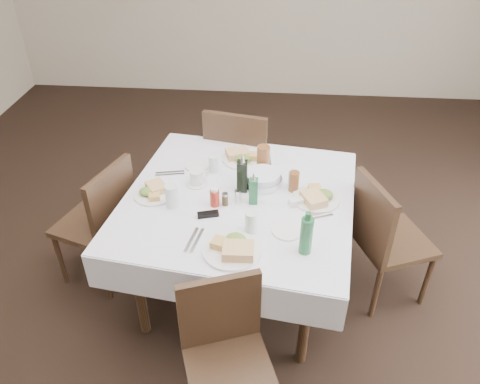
{
  "coord_description": "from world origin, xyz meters",
  "views": [
    {
      "loc": [
        0.15,
        -2.04,
        2.39
      ],
      "look_at": [
        -0.03,
        0.19,
        0.8
      ],
      "focal_mm": 35.0,
      "sensor_mm": 36.0,
      "label": 1
    }
  ],
  "objects_px": {
    "chair_south": "(225,347)",
    "ketchup_bottle": "(215,197)",
    "oil_cruet_green": "(254,190)",
    "water_s": "(251,222)",
    "chair_west": "(103,218)",
    "water_n": "(213,164)",
    "water_e": "(293,179)",
    "water_w": "(172,196)",
    "chair_north": "(239,159)",
    "chair_east": "(383,234)",
    "oil_cruet_dark": "(242,175)",
    "coffee_mug": "(197,178)",
    "dining_table": "(238,207)",
    "bread_basket": "(263,179)",
    "green_bottle": "(306,235)"
  },
  "relations": [
    {
      "from": "chair_south",
      "to": "ketchup_bottle",
      "type": "relative_size",
      "value": 7.16
    },
    {
      "from": "oil_cruet_green",
      "to": "water_s",
      "type": "bearing_deg",
      "value": -89.05
    },
    {
      "from": "chair_west",
      "to": "water_n",
      "type": "relative_size",
      "value": 8.08
    },
    {
      "from": "water_n",
      "to": "oil_cruet_green",
      "type": "relative_size",
      "value": 0.54
    },
    {
      "from": "water_n",
      "to": "water_e",
      "type": "bearing_deg",
      "value": -15.22
    },
    {
      "from": "water_w",
      "to": "water_n",
      "type": "bearing_deg",
      "value": 64.05
    },
    {
      "from": "water_s",
      "to": "chair_north",
      "type": "bearing_deg",
      "value": 98.21
    },
    {
      "from": "chair_north",
      "to": "oil_cruet_green",
      "type": "relative_size",
      "value": 4.7
    },
    {
      "from": "water_e",
      "to": "chair_east",
      "type": "bearing_deg",
      "value": -10.29
    },
    {
      "from": "chair_west",
      "to": "water_w",
      "type": "height_order",
      "value": "chair_west"
    },
    {
      "from": "chair_south",
      "to": "water_w",
      "type": "bearing_deg",
      "value": 117.43
    },
    {
      "from": "oil_cruet_green",
      "to": "chair_east",
      "type": "bearing_deg",
      "value": 5.36
    },
    {
      "from": "water_e",
      "to": "oil_cruet_dark",
      "type": "distance_m",
      "value": 0.31
    },
    {
      "from": "water_w",
      "to": "coffee_mug",
      "type": "bearing_deg",
      "value": 65.44
    },
    {
      "from": "dining_table",
      "to": "water_s",
      "type": "relative_size",
      "value": 12.18
    },
    {
      "from": "water_n",
      "to": "oil_cruet_dark",
      "type": "xyz_separation_m",
      "value": [
        0.2,
        -0.2,
        0.05
      ]
    },
    {
      "from": "coffee_mug",
      "to": "chair_north",
      "type": "bearing_deg",
      "value": 72.6
    },
    {
      "from": "oil_cruet_green",
      "to": "coffee_mug",
      "type": "bearing_deg",
      "value": 155.71
    },
    {
      "from": "water_n",
      "to": "water_s",
      "type": "xyz_separation_m",
      "value": [
        0.28,
        -0.57,
        0.01
      ]
    },
    {
      "from": "dining_table",
      "to": "water_w",
      "type": "distance_m",
      "value": 0.42
    },
    {
      "from": "dining_table",
      "to": "oil_cruet_dark",
      "type": "distance_m",
      "value": 0.2
    },
    {
      "from": "dining_table",
      "to": "ketchup_bottle",
      "type": "height_order",
      "value": "ketchup_bottle"
    },
    {
      "from": "ketchup_bottle",
      "to": "oil_cruet_dark",
      "type": "bearing_deg",
      "value": 48.35
    },
    {
      "from": "water_e",
      "to": "bread_basket",
      "type": "bearing_deg",
      "value": 173.26
    },
    {
      "from": "bread_basket",
      "to": "ketchup_bottle",
      "type": "distance_m",
      "value": 0.36
    },
    {
      "from": "dining_table",
      "to": "oil_cruet_dark",
      "type": "height_order",
      "value": "oil_cruet_dark"
    },
    {
      "from": "water_w",
      "to": "ketchup_bottle",
      "type": "bearing_deg",
      "value": 6.45
    },
    {
      "from": "chair_west",
      "to": "coffee_mug",
      "type": "relative_size",
      "value": 6.85
    },
    {
      "from": "water_w",
      "to": "oil_cruet_dark",
      "type": "bearing_deg",
      "value": 26.27
    },
    {
      "from": "water_e",
      "to": "water_w",
      "type": "bearing_deg",
      "value": -160.22
    },
    {
      "from": "dining_table",
      "to": "water_n",
      "type": "relative_size",
      "value": 13.49
    },
    {
      "from": "water_w",
      "to": "chair_east",
      "type": "bearing_deg",
      "value": 6.61
    },
    {
      "from": "dining_table",
      "to": "chair_south",
      "type": "relative_size",
      "value": 1.77
    },
    {
      "from": "chair_south",
      "to": "ketchup_bottle",
      "type": "bearing_deg",
      "value": 100.32
    },
    {
      "from": "chair_west",
      "to": "oil_cruet_dark",
      "type": "xyz_separation_m",
      "value": [
        0.9,
        0.03,
        0.36
      ]
    },
    {
      "from": "bread_basket",
      "to": "oil_cruet_dark",
      "type": "distance_m",
      "value": 0.16
    },
    {
      "from": "chair_south",
      "to": "chair_east",
      "type": "xyz_separation_m",
      "value": [
        0.88,
        0.88,
        0.03
      ]
    },
    {
      "from": "chair_north",
      "to": "chair_east",
      "type": "relative_size",
      "value": 1.09
    },
    {
      "from": "dining_table",
      "to": "chair_south",
      "type": "xyz_separation_m",
      "value": [
        0.01,
        -0.85,
        -0.2
      ]
    },
    {
      "from": "water_w",
      "to": "coffee_mug",
      "type": "xyz_separation_m",
      "value": [
        0.11,
        0.23,
        -0.03
      ]
    },
    {
      "from": "water_s",
      "to": "chair_east",
      "type": "bearing_deg",
      "value": 22.71
    },
    {
      "from": "chair_west",
      "to": "ketchup_bottle",
      "type": "height_order",
      "value": "chair_west"
    },
    {
      "from": "coffee_mug",
      "to": "chair_south",
      "type": "bearing_deg",
      "value": -74.13
    },
    {
      "from": "water_e",
      "to": "bread_basket",
      "type": "xyz_separation_m",
      "value": [
        -0.18,
        0.02,
        -0.02
      ]
    },
    {
      "from": "water_n",
      "to": "ketchup_bottle",
      "type": "distance_m",
      "value": 0.36
    },
    {
      "from": "chair_south",
      "to": "water_s",
      "type": "xyz_separation_m",
      "value": [
        0.09,
        0.55,
        0.34
      ]
    },
    {
      "from": "dining_table",
      "to": "chair_west",
      "type": "xyz_separation_m",
      "value": [
        -0.88,
        0.04,
        -0.17
      ]
    },
    {
      "from": "chair_north",
      "to": "water_n",
      "type": "distance_m",
      "value": 0.58
    },
    {
      "from": "green_bottle",
      "to": "chair_east",
      "type": "bearing_deg",
      "value": 42.54
    },
    {
      "from": "water_n",
      "to": "ketchup_bottle",
      "type": "bearing_deg",
      "value": -81.51
    }
  ]
}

